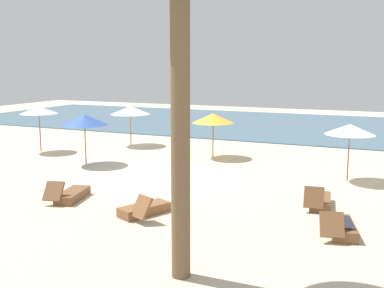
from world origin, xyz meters
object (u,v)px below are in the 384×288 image
object	(u,v)px
umbrella_3	(39,110)
lounger_3	(320,201)
umbrella_0	(84,120)
umbrella_1	(350,129)
umbrella_5	(130,110)
lounger_2	(341,227)
umbrella_4	(213,118)
lounger_4	(71,195)
lounger_0	(144,209)

from	to	relation	value
umbrella_3	lounger_3	xyz separation A→B (m)	(14.03, -3.67, -1.89)
umbrella_0	umbrella_1	xyz separation A→B (m)	(10.63, 1.52, -0.01)
umbrella_0	umbrella_5	xyz separation A→B (m)	(-0.73, 4.91, -0.05)
umbrella_1	lounger_2	distance (m)	6.09
umbrella_3	umbrella_5	distance (m)	4.61
umbrella_4	lounger_3	bearing A→B (deg)	-45.29
umbrella_3	lounger_2	bearing A→B (deg)	-21.35
umbrella_4	lounger_4	world-z (taller)	umbrella_4
lounger_4	umbrella_4	bearing A→B (deg)	78.87
umbrella_4	lounger_3	distance (m)	8.29
umbrella_5	lounger_0	xyz separation A→B (m)	(6.45, -9.91, -1.71)
lounger_0	lounger_3	world-z (taller)	lounger_3
lounger_2	umbrella_3	bearing A→B (deg)	158.65
umbrella_4	lounger_2	size ratio (longest dim) A/B	1.17
umbrella_4	lounger_4	xyz separation A→B (m)	(-1.62, -8.25, -1.66)
umbrella_1	lounger_3	bearing A→B (deg)	-96.85
umbrella_4	lounger_2	world-z (taller)	umbrella_4
lounger_2	umbrella_5	bearing A→B (deg)	141.94
umbrella_1	lounger_3	distance (m)	4.09
lounger_4	lounger_3	bearing A→B (deg)	18.66
umbrella_0	lounger_4	xyz separation A→B (m)	(2.85, -4.63, -1.77)
umbrella_1	lounger_2	bearing A→B (deg)	-85.98
umbrella_4	lounger_2	bearing A→B (deg)	-50.36
lounger_3	umbrella_0	bearing A→B (deg)	168.08
umbrella_4	lounger_0	distance (m)	8.88
umbrella_0	lounger_0	bearing A→B (deg)	-41.14
umbrella_0	umbrella_1	distance (m)	10.74
umbrella_0	lounger_3	xyz separation A→B (m)	(10.19, -2.15, -1.76)
umbrella_5	lounger_0	distance (m)	11.95
umbrella_1	lounger_2	world-z (taller)	umbrella_1
umbrella_3	lounger_0	distance (m)	11.73
lounger_0	umbrella_3	bearing A→B (deg)	145.74
umbrella_5	lounger_2	bearing A→B (deg)	-38.06
umbrella_1	lounger_4	size ratio (longest dim) A/B	1.20
umbrella_3	umbrella_4	distance (m)	8.58
lounger_2	lounger_4	size ratio (longest dim) A/B	1.00
umbrella_4	lounger_4	size ratio (longest dim) A/B	1.16
umbrella_4	umbrella_5	bearing A→B (deg)	166.11
umbrella_1	umbrella_5	size ratio (longest dim) A/B	1.01
lounger_2	lounger_3	distance (m)	2.31
umbrella_5	lounger_3	size ratio (longest dim) A/B	1.24
umbrella_5	umbrella_1	bearing A→B (deg)	-16.62
umbrella_1	lounger_3	size ratio (longest dim) A/B	1.25
umbrella_4	umbrella_5	size ratio (longest dim) A/B	0.98
lounger_2	umbrella_0	bearing A→B (deg)	158.71
umbrella_4	lounger_3	size ratio (longest dim) A/B	1.22
umbrella_4	lounger_3	xyz separation A→B (m)	(5.72, -5.77, -1.66)
umbrella_3	lounger_3	distance (m)	14.62
umbrella_0	umbrella_1	size ratio (longest dim) A/B	1.02
lounger_3	lounger_2	bearing A→B (deg)	-68.45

